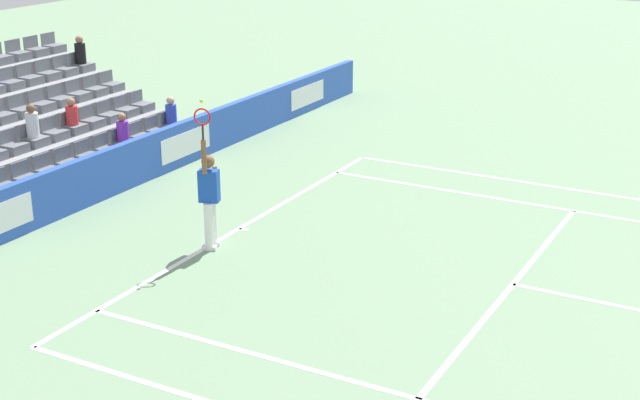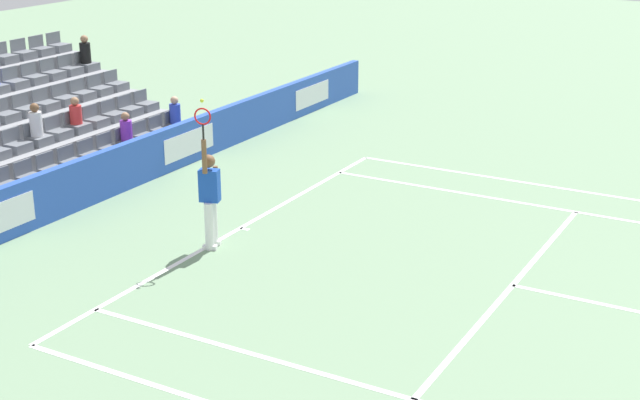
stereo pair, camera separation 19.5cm
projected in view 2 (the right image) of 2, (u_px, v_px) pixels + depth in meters
line_baseline at (240, 228)px, 17.97m from camera, size 10.97×0.10×0.01m
line_service at (513, 285)px, 15.44m from camera, size 8.23×0.10×0.01m
line_singles_sideline_right at (598, 216)px, 18.62m from camera, size 0.10×11.89×0.01m
line_doubles_sideline_right at (614, 196)px, 19.75m from camera, size 0.10×11.89×0.01m
line_centre_mark at (245, 229)px, 17.93m from camera, size 0.10×0.20×0.01m
sponsor_barrier at (101, 176)px, 19.43m from camera, size 23.62×0.22×1.04m
tennis_player at (210, 196)px, 16.73m from camera, size 0.54×0.42×2.85m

